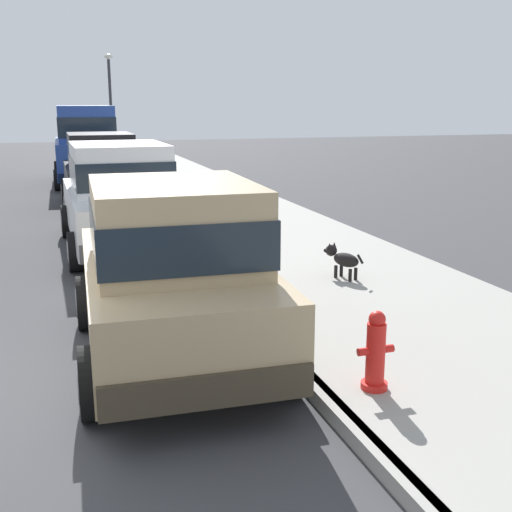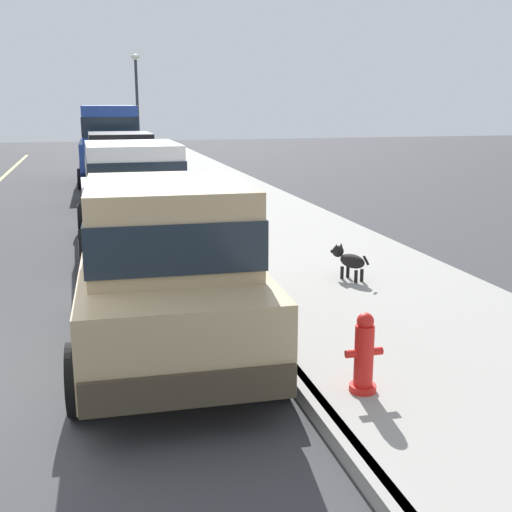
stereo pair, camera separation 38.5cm
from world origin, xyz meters
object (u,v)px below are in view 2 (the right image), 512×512
(car_white_sedan, at_px, (134,195))
(car_blue_van, at_px, (110,140))
(dog_black, at_px, (349,260))
(fire_hydrant, at_px, (364,355))
(car_tan_hatchback, at_px, (168,269))
(street_lamp, at_px, (137,95))
(car_black_hatchback, at_px, (121,169))

(car_white_sedan, xyz_separation_m, car_blue_van, (-0.03, 10.19, 0.41))
(dog_black, distance_m, fire_hydrant, 3.69)
(car_tan_hatchback, bearing_deg, dog_black, 34.84)
(fire_hydrant, xyz_separation_m, street_lamp, (-0.10, 23.24, 2.43))
(car_white_sedan, bearing_deg, street_lamp, 85.19)
(car_white_sedan, bearing_deg, car_blue_van, 90.19)
(car_black_hatchback, relative_size, fire_hydrant, 5.25)
(car_white_sedan, relative_size, fire_hydrant, 6.39)
(car_black_hatchback, bearing_deg, car_blue_van, 90.73)
(car_black_hatchback, bearing_deg, car_tan_hatchback, -90.38)
(dog_black, relative_size, fire_hydrant, 0.98)
(car_black_hatchback, xyz_separation_m, fire_hydrant, (1.44, -11.85, -0.50))
(fire_hydrant, bearing_deg, dog_black, 69.32)
(car_white_sedan, relative_size, street_lamp, 1.05)
(car_white_sedan, xyz_separation_m, street_lamp, (1.37, 16.31, 1.92))
(car_white_sedan, xyz_separation_m, dog_black, (2.77, -3.48, -0.55))
(car_tan_hatchback, relative_size, street_lamp, 0.87)
(car_black_hatchback, xyz_separation_m, dog_black, (2.74, -8.40, -0.55))
(car_tan_hatchback, height_order, car_black_hatchback, same)
(car_tan_hatchback, xyz_separation_m, car_blue_van, (0.00, 15.63, 0.42))
(car_black_hatchback, distance_m, street_lamp, 11.62)
(car_blue_van, height_order, street_lamp, street_lamp)
(car_blue_van, bearing_deg, street_lamp, 77.07)
(car_tan_hatchback, height_order, street_lamp, street_lamp)
(car_black_hatchback, bearing_deg, street_lamp, 83.30)
(car_white_sedan, relative_size, car_black_hatchback, 1.22)
(car_tan_hatchback, height_order, car_white_sedan, car_white_sedan)
(street_lamp, bearing_deg, car_black_hatchback, -96.70)
(car_white_sedan, distance_m, street_lamp, 16.48)
(car_black_hatchback, distance_m, car_blue_van, 5.28)
(fire_hydrant, bearing_deg, car_white_sedan, 101.98)
(car_tan_hatchback, xyz_separation_m, fire_hydrant, (1.51, -1.49, -0.50))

